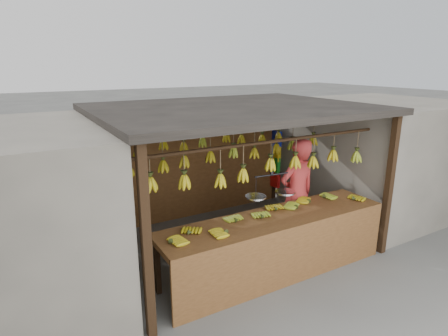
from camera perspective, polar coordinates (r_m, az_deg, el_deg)
ground at (r=6.70m, az=1.30°, el=-11.38°), size 80.00×80.00×0.00m
stall at (r=6.33m, az=-0.13°, el=5.91°), size 4.30×3.30×2.40m
neighbor_right at (r=8.62m, az=22.31°, el=1.81°), size 3.00×3.00×2.30m
counter at (r=5.51m, az=8.51°, el=-9.59°), size 3.59×0.82×0.96m
hanging_bananas at (r=6.14m, az=1.37°, el=2.15°), size 3.64×2.25×0.39m
balance_scale at (r=5.46m, az=7.16°, el=-3.64°), size 0.79×0.34×0.80m
vendor at (r=6.36m, az=11.05°, el=-3.91°), size 0.69×0.46×1.89m
bag_bundles at (r=8.44m, az=7.91°, el=1.34°), size 0.08×0.26×1.28m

